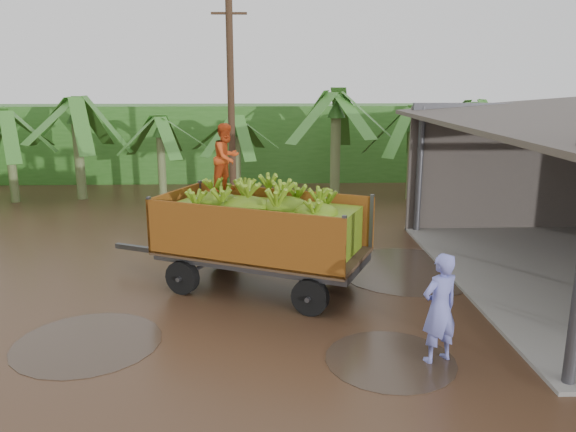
% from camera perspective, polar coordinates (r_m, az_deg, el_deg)
% --- Properties ---
extents(ground, '(100.00, 100.00, 0.00)m').
position_cam_1_polar(ground, '(12.64, -4.23, -8.75)').
color(ground, black).
rests_on(ground, ground).
extents(hedge_north, '(22.00, 3.00, 3.60)m').
position_cam_1_polar(hedge_north, '(27.94, -7.33, 7.44)').
color(hedge_north, '#2D661E').
rests_on(hedge_north, ground).
extents(banana_trailer, '(6.48, 4.06, 3.82)m').
position_cam_1_polar(banana_trailer, '(12.98, -2.75, -1.40)').
color(banana_trailer, '#A86118').
rests_on(banana_trailer, ground).
extents(man_blue, '(0.85, 0.72, 1.98)m').
position_cam_1_polar(man_blue, '(10.13, 15.14, -9.03)').
color(man_blue, '#7479D4').
rests_on(man_blue, ground).
extents(utility_pole, '(1.20, 0.24, 7.51)m').
position_cam_1_polar(utility_pole, '(19.85, -5.79, 10.76)').
color(utility_pole, '#47301E').
rests_on(utility_pole, ground).
extents(banana_plants, '(24.75, 20.36, 4.48)m').
position_cam_1_polar(banana_plants, '(19.65, -16.22, 4.75)').
color(banana_plants, '#2D661E').
rests_on(banana_plants, ground).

